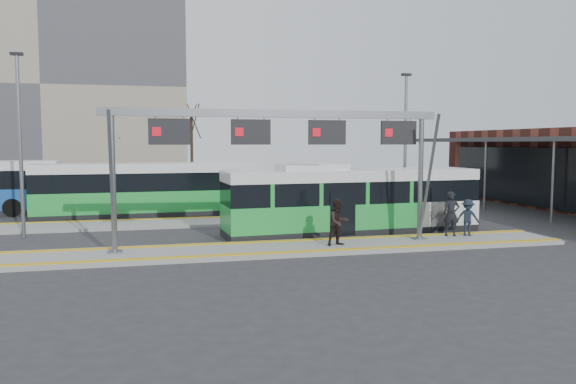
# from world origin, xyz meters

# --- Properties ---
(ground) EXTENTS (120.00, 120.00, 0.00)m
(ground) POSITION_xyz_m (0.00, 0.00, 0.00)
(ground) COLOR #2D2D30
(ground) RESTS_ON ground
(platform_main) EXTENTS (22.00, 3.00, 0.15)m
(platform_main) POSITION_xyz_m (0.00, 0.00, 0.07)
(platform_main) COLOR gray
(platform_main) RESTS_ON ground
(platform_second) EXTENTS (20.00, 3.00, 0.15)m
(platform_second) POSITION_xyz_m (-4.00, 8.00, 0.07)
(platform_second) COLOR gray
(platform_second) RESTS_ON ground
(tactile_main) EXTENTS (22.00, 2.65, 0.02)m
(tactile_main) POSITION_xyz_m (0.00, 0.00, 0.16)
(tactile_main) COLOR yellow
(tactile_main) RESTS_ON platform_main
(tactile_second) EXTENTS (20.00, 0.35, 0.02)m
(tactile_second) POSITION_xyz_m (-4.00, 9.15, 0.16)
(tactile_second) COLOR yellow
(tactile_second) RESTS_ON platform_second
(gantry) EXTENTS (13.00, 1.68, 5.20)m
(gantry) POSITION_xyz_m (-0.35, 0.25, 4.30)
(gantry) COLOR slate
(gantry) RESTS_ON platform_main
(apartment_block) EXTENTS (24.50, 12.50, 18.40)m
(apartment_block) POSITION_xyz_m (-14.00, 36.00, 9.21)
(apartment_block) COLOR gray
(apartment_block) RESTS_ON ground
(hero_bus) EXTENTS (11.73, 3.16, 3.19)m
(hero_bus) POSITION_xyz_m (3.57, 3.15, 1.46)
(hero_bus) COLOR black
(hero_bus) RESTS_ON ground
(bg_bus_green) EXTENTS (11.98, 2.96, 2.97)m
(bg_bus_green) POSITION_xyz_m (-5.43, 11.41, 1.47)
(bg_bus_green) COLOR black
(bg_bus_green) RESTS_ON ground
(passenger_a) EXTENTS (0.78, 0.61, 1.89)m
(passenger_a) POSITION_xyz_m (7.16, 0.68, 1.09)
(passenger_a) COLOR black
(passenger_a) RESTS_ON platform_main
(passenger_b) EXTENTS (1.02, 0.89, 1.80)m
(passenger_b) POSITION_xyz_m (1.80, -0.25, 1.05)
(passenger_b) COLOR black
(passenger_b) RESTS_ON platform_main
(passenger_c) EXTENTS (1.14, 0.90, 1.55)m
(passenger_c) POSITION_xyz_m (7.89, 0.59, 0.93)
(passenger_c) COLOR #19212E
(passenger_c) RESTS_ON platform_main
(tree_left) EXTENTS (1.40, 1.40, 7.89)m
(tree_left) POSITION_xyz_m (-7.64, 30.81, 5.99)
(tree_left) COLOR #382B21
(tree_left) RESTS_ON ground
(tree_mid) EXTENTS (1.40, 1.40, 8.05)m
(tree_mid) POSITION_xyz_m (-1.40, 33.40, 6.11)
(tree_mid) COLOR #382B21
(tree_mid) RESTS_ON ground
(lamp_west) EXTENTS (0.50, 0.25, 7.87)m
(lamp_west) POSITION_xyz_m (-10.55, 5.29, 4.18)
(lamp_west) COLOR slate
(lamp_west) RESTS_ON ground
(lamp_east) EXTENTS (0.50, 0.25, 7.70)m
(lamp_east) POSITION_xyz_m (7.86, 6.73, 4.09)
(lamp_east) COLOR slate
(lamp_east) RESTS_ON ground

